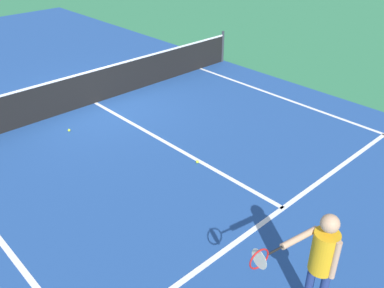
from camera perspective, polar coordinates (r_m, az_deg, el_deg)
name	(u,v)px	position (r m, az deg, el deg)	size (l,w,h in m)	color
ground_plane	(95,103)	(12.00, -13.14, 5.52)	(60.00, 60.00, 0.00)	#337F51
court_surface_inbounds	(95,103)	(12.00, -13.14, 5.53)	(10.62, 24.40, 0.00)	#234C93
line_sideline_right	(367,128)	(11.20, 22.87, 2.05)	(0.10, 11.89, 0.01)	white
line_service_near	(283,208)	(7.86, 12.40, -8.59)	(8.22, 0.10, 0.01)	white
line_center_service	(169,144)	(9.62, -3.11, -0.05)	(0.10, 6.40, 0.01)	white
net	(93,86)	(11.81, -13.41, 7.70)	(10.47, 0.09, 1.07)	#33383D
player_near	(321,257)	(5.52, 17.32, -14.59)	(1.18, 0.66, 1.70)	navy
tennis_ball_near_net	(69,130)	(10.59, -16.53, 1.82)	(0.07, 0.07, 0.07)	#CCE033
tennis_ball_mid_court	(197,162)	(8.92, 0.74, -2.45)	(0.07, 0.07, 0.07)	#CCE033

